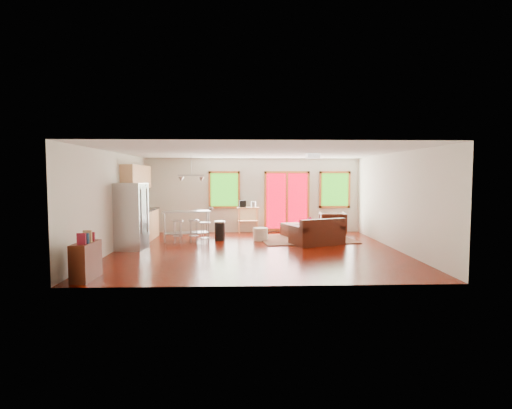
{
  "coord_description": "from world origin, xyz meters",
  "views": [
    {
      "loc": [
        -0.38,
        -10.52,
        1.96
      ],
      "look_at": [
        0.0,
        0.3,
        1.2
      ],
      "focal_mm": 28.0,
      "sensor_mm": 36.0,
      "label": 1
    }
  ],
  "objects_px": {
    "rug": "(305,239)",
    "loveseat": "(318,234)",
    "coffee_table": "(306,227)",
    "ottoman": "(293,230)",
    "island": "(186,220)",
    "refrigerator": "(132,216)",
    "armchair": "(333,223)",
    "kitchen_cart": "(247,211)"
  },
  "relations": [
    {
      "from": "coffee_table",
      "to": "armchair",
      "type": "relative_size",
      "value": 1.4
    },
    {
      "from": "armchair",
      "to": "loveseat",
      "type": "bearing_deg",
      "value": 70.12
    },
    {
      "from": "refrigerator",
      "to": "island",
      "type": "xyz_separation_m",
      "value": [
        1.25,
        1.44,
        -0.27
      ]
    },
    {
      "from": "armchair",
      "to": "refrigerator",
      "type": "relative_size",
      "value": 0.48
    },
    {
      "from": "refrigerator",
      "to": "kitchen_cart",
      "type": "xyz_separation_m",
      "value": [
        3.14,
        3.07,
        -0.12
      ]
    },
    {
      "from": "island",
      "to": "kitchen_cart",
      "type": "relative_size",
      "value": 1.35
    },
    {
      "from": "loveseat",
      "to": "island",
      "type": "bearing_deg",
      "value": 145.6
    },
    {
      "from": "loveseat",
      "to": "refrigerator",
      "type": "xyz_separation_m",
      "value": [
        -5.14,
        -0.61,
        0.59
      ]
    },
    {
      "from": "rug",
      "to": "loveseat",
      "type": "xyz_separation_m",
      "value": [
        0.2,
        -0.96,
        0.29
      ]
    },
    {
      "from": "rug",
      "to": "ottoman",
      "type": "bearing_deg",
      "value": 115.25
    },
    {
      "from": "island",
      "to": "refrigerator",
      "type": "bearing_deg",
      "value": -131.06
    },
    {
      "from": "armchair",
      "to": "island",
      "type": "height_order",
      "value": "island"
    },
    {
      "from": "loveseat",
      "to": "coffee_table",
      "type": "bearing_deg",
      "value": 73.76
    },
    {
      "from": "rug",
      "to": "ottoman",
      "type": "distance_m",
      "value": 0.76
    },
    {
      "from": "rug",
      "to": "refrigerator",
      "type": "relative_size",
      "value": 1.57
    },
    {
      "from": "coffee_table",
      "to": "kitchen_cart",
      "type": "distance_m",
      "value": 2.28
    },
    {
      "from": "rug",
      "to": "loveseat",
      "type": "height_order",
      "value": "loveseat"
    },
    {
      "from": "rug",
      "to": "kitchen_cart",
      "type": "bearing_deg",
      "value": 139.93
    },
    {
      "from": "rug",
      "to": "island",
      "type": "distance_m",
      "value": 3.74
    },
    {
      "from": "ottoman",
      "to": "island",
      "type": "relative_size",
      "value": 0.42
    },
    {
      "from": "island",
      "to": "rug",
      "type": "bearing_deg",
      "value": 1.94
    },
    {
      "from": "coffee_table",
      "to": "ottoman",
      "type": "bearing_deg",
      "value": 134.64
    },
    {
      "from": "armchair",
      "to": "kitchen_cart",
      "type": "relative_size",
      "value": 0.75
    },
    {
      "from": "loveseat",
      "to": "armchair",
      "type": "distance_m",
      "value": 1.95
    },
    {
      "from": "rug",
      "to": "island",
      "type": "bearing_deg",
      "value": -178.06
    },
    {
      "from": "coffee_table",
      "to": "refrigerator",
      "type": "bearing_deg",
      "value": -159.83
    },
    {
      "from": "loveseat",
      "to": "armchair",
      "type": "height_order",
      "value": "armchair"
    },
    {
      "from": "armchair",
      "to": "kitchen_cart",
      "type": "height_order",
      "value": "kitchen_cart"
    },
    {
      "from": "ottoman",
      "to": "refrigerator",
      "type": "bearing_deg",
      "value": -154.33
    },
    {
      "from": "coffee_table",
      "to": "kitchen_cart",
      "type": "bearing_deg",
      "value": 146.5
    },
    {
      "from": "rug",
      "to": "coffee_table",
      "type": "xyz_separation_m",
      "value": [
        0.07,
        0.28,
        0.34
      ]
    },
    {
      "from": "rug",
      "to": "loveseat",
      "type": "distance_m",
      "value": 1.02
    },
    {
      "from": "loveseat",
      "to": "kitchen_cart",
      "type": "height_order",
      "value": "kitchen_cart"
    },
    {
      "from": "coffee_table",
      "to": "kitchen_cart",
      "type": "relative_size",
      "value": 1.05
    },
    {
      "from": "coffee_table",
      "to": "armchair",
      "type": "xyz_separation_m",
      "value": [
        0.97,
        0.52,
        0.07
      ]
    },
    {
      "from": "ottoman",
      "to": "island",
      "type": "height_order",
      "value": "island"
    },
    {
      "from": "coffee_table",
      "to": "ottoman",
      "type": "height_order",
      "value": "ottoman"
    },
    {
      "from": "refrigerator",
      "to": "island",
      "type": "relative_size",
      "value": 1.17
    },
    {
      "from": "armchair",
      "to": "ottoman",
      "type": "bearing_deg",
      "value": 11.52
    },
    {
      "from": "island",
      "to": "armchair",
      "type": "bearing_deg",
      "value": 11.1
    },
    {
      "from": "loveseat",
      "to": "ottoman",
      "type": "xyz_separation_m",
      "value": [
        -0.51,
        1.62,
        -0.09
      ]
    },
    {
      "from": "refrigerator",
      "to": "ottoman",
      "type": "bearing_deg",
      "value": 33.01
    }
  ]
}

